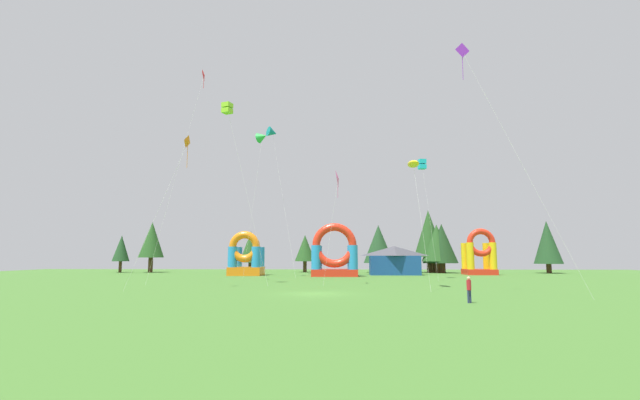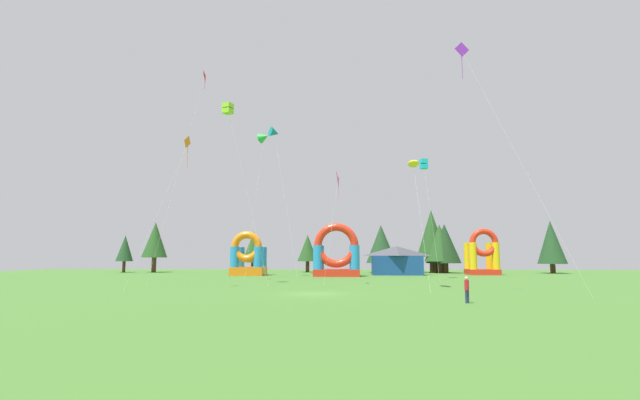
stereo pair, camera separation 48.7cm
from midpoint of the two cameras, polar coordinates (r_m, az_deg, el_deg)
name	(u,v)px [view 2 (the right image)]	position (r m, az deg, el deg)	size (l,w,h in m)	color
ground_plane	(315,294)	(33.18, -0.20, -11.92)	(120.00, 120.00, 0.00)	#3D6B28
kite_lime_box	(228,109)	(46.70, -11.41, 11.37)	(5.24, 2.41, 18.04)	#8CD826
kite_purple_diamond	(463,54)	(38.09, 18.14, 17.31)	(6.94, 4.17, 19.03)	purple
kite_teal_delta	(274,133)	(68.13, -5.64, 8.56)	(5.42, 8.08, 22.08)	#0C7F7A
kite_red_diamond	(205,78)	(52.99, -14.21, 14.86)	(3.83, 5.11, 23.19)	red
kite_orange_diamond	(188,145)	(41.00, -16.20, 6.81)	(3.98, 3.27, 13.05)	orange
kite_pink_diamond	(339,180)	(43.78, 2.78, 2.63)	(1.72, 1.98, 10.88)	#EA599E
kite_cyan_box	(424,164)	(56.61, 13.37, 4.49)	(1.21, 4.31, 14.62)	#19B7CC
kite_yellow_parafoil	(413,164)	(40.03, 12.19, 4.54)	(1.16, 5.48, 11.17)	yellow
kite_green_delta	(264,137)	(61.83, -6.94, 7.99)	(2.52, 4.39, 19.69)	green
person_midfield	(467,287)	(28.05, 18.75, -10.54)	(0.35, 0.35, 1.54)	navy
inflatable_red_slide	(336,257)	(61.04, 2.34, -7.32)	(6.22, 4.70, 7.15)	red
inflatable_orange_dome	(482,256)	(70.08, 20.26, -6.79)	(4.33, 3.85, 6.75)	red
inflatable_blue_arch	(248,259)	(64.82, -8.98, -7.52)	(4.61, 4.60, 6.22)	orange
festival_tent	(397,260)	(66.57, 10.00, -7.63)	(7.15, 3.64, 4.18)	#19478C
tree_row_0	(125,248)	(82.75, -23.54, -5.71)	(2.79, 2.79, 6.23)	#4C331E
tree_row_1	(155,240)	(81.22, -20.20, -4.83)	(4.18, 4.18, 8.52)	#4C331E
tree_row_2	(253,247)	(75.38, -8.34, -5.97)	(3.60, 3.60, 6.84)	#4C331E
tree_row_3	(308,248)	(77.00, -1.42, -6.19)	(3.49, 3.49, 6.36)	#4C331E
tree_row_4	(381,244)	(75.61, 8.02, -5.60)	(5.04, 5.04, 7.92)	#4C331E
tree_row_5	(432,234)	(77.61, 14.26, -4.18)	(5.03, 5.03, 10.51)	#4C331E
tree_row_6	(435,248)	(77.23, 14.72, -5.95)	(3.37, 3.37, 6.66)	#4C331E
tree_row_7	(440,243)	(76.31, 15.25, -5.34)	(5.07, 5.07, 7.92)	#4C331E
tree_row_8	(445,244)	(76.24, 15.85, -5.38)	(5.08, 5.08, 8.02)	#4C331E
tree_row_9	(551,242)	(81.12, 27.63, -4.81)	(4.39, 4.39, 8.44)	#4C331E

